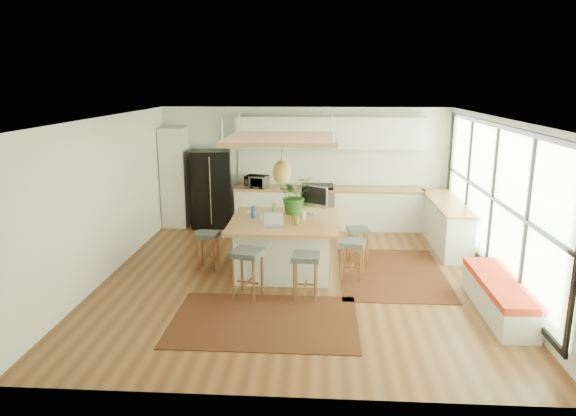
# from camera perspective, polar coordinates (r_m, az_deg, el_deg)

# --- Properties ---
(floor) EXTENTS (7.00, 7.00, 0.00)m
(floor) POSITION_cam_1_polar(r_m,az_deg,el_deg) (9.07, 1.07, -7.53)
(floor) COLOR #5C301A
(floor) RESTS_ON ground
(ceiling) EXTENTS (7.00, 7.00, 0.00)m
(ceiling) POSITION_cam_1_polar(r_m,az_deg,el_deg) (8.48, 1.15, 9.73)
(ceiling) COLOR white
(ceiling) RESTS_ON ground
(wall_back) EXTENTS (6.50, 0.00, 6.50)m
(wall_back) POSITION_cam_1_polar(r_m,az_deg,el_deg) (12.11, 1.85, 4.49)
(wall_back) COLOR white
(wall_back) RESTS_ON ground
(wall_front) EXTENTS (6.50, 0.00, 6.50)m
(wall_front) POSITION_cam_1_polar(r_m,az_deg,el_deg) (5.33, -0.59, -7.59)
(wall_front) COLOR white
(wall_front) RESTS_ON ground
(wall_left) EXTENTS (0.00, 7.00, 7.00)m
(wall_left) POSITION_cam_1_polar(r_m,az_deg,el_deg) (9.40, -19.11, 1.04)
(wall_left) COLOR white
(wall_left) RESTS_ON ground
(wall_right) EXTENTS (0.00, 7.00, 7.00)m
(wall_right) POSITION_cam_1_polar(r_m,az_deg,el_deg) (9.14, 21.92, 0.46)
(wall_right) COLOR white
(wall_right) RESTS_ON ground
(window_wall) EXTENTS (0.10, 6.20, 2.60)m
(window_wall) POSITION_cam_1_polar(r_m,az_deg,el_deg) (9.12, 21.77, 0.77)
(window_wall) COLOR black
(window_wall) RESTS_ON wall_right
(pantry) EXTENTS (0.55, 0.60, 2.25)m
(pantry) POSITION_cam_1_polar(r_m,az_deg,el_deg) (12.29, -12.11, 3.26)
(pantry) COLOR silver
(pantry) RESTS_ON floor
(back_counter_base) EXTENTS (4.20, 0.60, 0.88)m
(back_counter_base) POSITION_cam_1_polar(r_m,az_deg,el_deg) (11.98, 4.40, -0.10)
(back_counter_base) COLOR silver
(back_counter_base) RESTS_ON floor
(back_counter_top) EXTENTS (4.24, 0.64, 0.05)m
(back_counter_top) POSITION_cam_1_polar(r_m,az_deg,el_deg) (11.88, 4.44, 2.06)
(back_counter_top) COLOR #A3683A
(back_counter_top) RESTS_ON back_counter_base
(backsplash) EXTENTS (4.20, 0.02, 0.80)m
(backsplash) POSITION_cam_1_polar(r_m,az_deg,el_deg) (12.09, 4.46, 4.43)
(backsplash) COLOR white
(backsplash) RESTS_ON wall_back
(upper_cabinets) EXTENTS (4.20, 0.34, 0.70)m
(upper_cabinets) POSITION_cam_1_polar(r_m,az_deg,el_deg) (11.83, 4.54, 8.14)
(upper_cabinets) COLOR silver
(upper_cabinets) RESTS_ON wall_back
(range) EXTENTS (0.76, 0.62, 1.00)m
(range) POSITION_cam_1_polar(r_m,az_deg,el_deg) (11.96, 3.21, 0.20)
(range) COLOR #A5A5AA
(range) RESTS_ON floor
(right_counter_base) EXTENTS (0.60, 2.50, 0.88)m
(right_counter_base) POSITION_cam_1_polar(r_m,az_deg,el_deg) (11.13, 16.82, -1.72)
(right_counter_base) COLOR silver
(right_counter_base) RESTS_ON floor
(right_counter_top) EXTENTS (0.64, 2.54, 0.05)m
(right_counter_top) POSITION_cam_1_polar(r_m,az_deg,el_deg) (11.02, 16.98, 0.59)
(right_counter_top) COLOR #A3683A
(right_counter_top) RESTS_ON right_counter_base
(window_bench) EXTENTS (0.52, 2.00, 0.50)m
(window_bench) POSITION_cam_1_polar(r_m,az_deg,el_deg) (8.27, 21.80, -8.86)
(window_bench) COLOR silver
(window_bench) RESTS_ON floor
(ceiling_panel) EXTENTS (1.86, 1.86, 0.80)m
(ceiling_panel) POSITION_cam_1_polar(r_m,az_deg,el_deg) (8.96, -0.68, 5.77)
(ceiling_panel) COLOR #A3683A
(ceiling_panel) RESTS_ON ceiling
(rug_near) EXTENTS (2.60, 1.80, 0.01)m
(rug_near) POSITION_cam_1_polar(r_m,az_deg,el_deg) (7.55, -2.58, -12.08)
(rug_near) COLOR black
(rug_near) RESTS_ON floor
(rug_right) EXTENTS (1.80, 2.60, 0.01)m
(rug_right) POSITION_cam_1_polar(r_m,az_deg,el_deg) (9.43, 11.10, -6.92)
(rug_right) COLOR black
(rug_right) RESTS_ON floor
(fridge) EXTENTS (0.96, 0.80, 1.75)m
(fridge) POSITION_cam_1_polar(r_m,az_deg,el_deg) (12.11, -8.30, 2.30)
(fridge) COLOR black
(fridge) RESTS_ON floor
(island) EXTENTS (1.85, 1.85, 0.93)m
(island) POSITION_cam_1_polar(r_m,az_deg,el_deg) (9.25, -0.42, -4.07)
(island) COLOR #A3683A
(island) RESTS_ON floor
(stool_near_left) EXTENTS (0.55, 0.55, 0.76)m
(stool_near_left) POSITION_cam_1_polar(r_m,az_deg,el_deg) (8.22, -4.39, -7.24)
(stool_near_left) COLOR #414547
(stool_near_left) RESTS_ON floor
(stool_near_right) EXTENTS (0.44, 0.44, 0.71)m
(stool_near_right) POSITION_cam_1_polar(r_m,az_deg,el_deg) (8.15, 1.91, -7.40)
(stool_near_right) COLOR #414547
(stool_near_right) RESTS_ON floor
(stool_right_front) EXTENTS (0.47, 0.47, 0.68)m
(stool_right_front) POSITION_cam_1_polar(r_m,az_deg,el_deg) (8.96, 6.98, -5.50)
(stool_right_front) COLOR #414547
(stool_right_front) RESTS_ON floor
(stool_right_back) EXTENTS (0.43, 0.43, 0.64)m
(stool_right_back) POSITION_cam_1_polar(r_m,az_deg,el_deg) (9.83, 7.59, -3.77)
(stool_right_back) COLOR #414547
(stool_right_back) RESTS_ON floor
(stool_left_side) EXTENTS (0.41, 0.41, 0.66)m
(stool_left_side) POSITION_cam_1_polar(r_m,az_deg,el_deg) (9.51, -8.71, -4.41)
(stool_left_side) COLOR #414547
(stool_left_side) RESTS_ON floor
(laptop) EXTENTS (0.35, 0.36, 0.24)m
(laptop) POSITION_cam_1_polar(r_m,az_deg,el_deg) (8.67, -1.58, -1.25)
(laptop) COLOR #A5A5AA
(laptop) RESTS_ON island
(monitor) EXTENTS (0.59, 0.48, 0.53)m
(monitor) POSITION_cam_1_polar(r_m,az_deg,el_deg) (9.46, 2.83, 0.88)
(monitor) COLOR #A5A5AA
(monitor) RESTS_ON island
(microwave) EXTENTS (0.55, 0.39, 0.34)m
(microwave) POSITION_cam_1_polar(r_m,az_deg,el_deg) (11.87, -3.40, 3.02)
(microwave) COLOR #A5A5AA
(microwave) RESTS_ON back_counter_top
(island_plant) EXTENTS (0.90, 0.91, 0.53)m
(island_plant) POSITION_cam_1_polar(r_m,az_deg,el_deg) (9.49, 0.69, 0.96)
(island_plant) COLOR #1E4C19
(island_plant) RESTS_ON island
(island_bowl) EXTENTS (0.22, 0.22, 0.05)m
(island_bowl) POSITION_cam_1_polar(r_m,az_deg,el_deg) (9.51, -3.85, -0.52)
(island_bowl) COLOR beige
(island_bowl) RESTS_ON island
(island_bottle_0) EXTENTS (0.07, 0.07, 0.19)m
(island_bottle_0) POSITION_cam_1_polar(r_m,az_deg,el_deg) (9.24, -3.79, -0.49)
(island_bottle_0) COLOR blue
(island_bottle_0) RESTS_ON island
(island_bottle_1) EXTENTS (0.07, 0.07, 0.19)m
(island_bottle_1) POSITION_cam_1_polar(r_m,az_deg,el_deg) (8.98, -3.04, -0.90)
(island_bottle_1) COLOR silver
(island_bottle_1) RESTS_ON island
(island_bottle_2) EXTENTS (0.07, 0.07, 0.19)m
(island_bottle_2) POSITION_cam_1_polar(r_m,az_deg,el_deg) (8.79, 1.06, -1.21)
(island_bottle_2) COLOR olive
(island_bottle_2) RESTS_ON island
(island_bottle_3) EXTENTS (0.07, 0.07, 0.19)m
(island_bottle_3) POSITION_cam_1_polar(r_m,az_deg,el_deg) (9.12, 1.79, -0.66)
(island_bottle_3) COLOR beige
(island_bottle_3) RESTS_ON island
(island_bottle_4) EXTENTS (0.07, 0.07, 0.19)m
(island_bottle_4) POSITION_cam_1_polar(r_m,az_deg,el_deg) (9.35, -1.54, -0.30)
(island_bottle_4) COLOR #668B53
(island_bottle_4) RESTS_ON island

